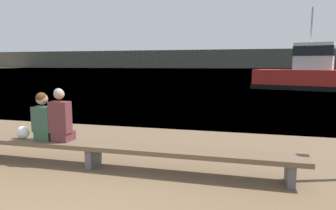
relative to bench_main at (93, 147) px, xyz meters
name	(u,v)px	position (x,y,z in m)	size (l,w,h in m)	color
water_surface	(239,69)	(0.34, 123.54, -0.37)	(240.00, 240.00, 0.00)	#5684A3
far_shoreline	(240,59)	(0.34, 149.72, 4.16)	(600.00, 12.00, 9.06)	#4C4C42
bench_main	(93,147)	(0.00, 0.00, 0.00)	(7.51, 0.51, 0.45)	brown
person_left	(44,118)	(-1.04, 0.00, 0.51)	(0.37, 0.37, 0.94)	#2D4C3D
person_right	(61,118)	(-0.66, 0.00, 0.53)	(0.37, 0.36, 1.02)	#56282D
shopping_bag	(23,132)	(-1.53, 0.00, 0.20)	(0.28, 0.17, 0.25)	white
tugboat_red	(308,75)	(7.43, 20.01, 0.73)	(8.36, 5.37, 6.14)	red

